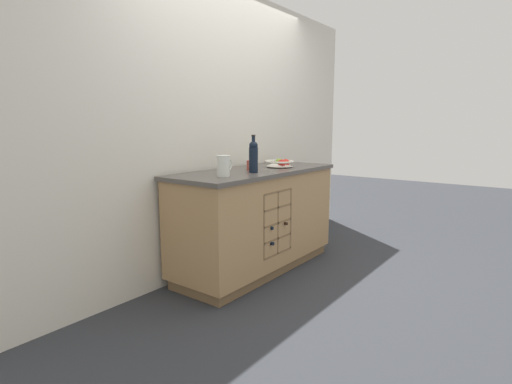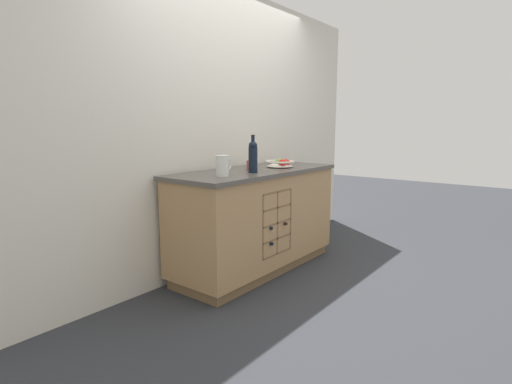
{
  "view_description": "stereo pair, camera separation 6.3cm",
  "coord_description": "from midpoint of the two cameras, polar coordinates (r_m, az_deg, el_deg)",
  "views": [
    {
      "loc": [
        -2.82,
        -2.12,
        1.3
      ],
      "look_at": [
        0.0,
        0.0,
        0.72
      ],
      "focal_mm": 28.0,
      "sensor_mm": 36.0,
      "label": 1
    },
    {
      "loc": [
        -2.78,
        -2.17,
        1.3
      ],
      "look_at": [
        0.0,
        0.0,
        0.72
      ],
      "focal_mm": 28.0,
      "sensor_mm": 36.0,
      "label": 2
    }
  ],
  "objects": [
    {
      "name": "kitchen_island",
      "position": [
        3.62,
        0.52,
        -3.92
      ],
      "size": [
        1.73,
        0.66,
        0.92
      ],
      "color": "brown",
      "rests_on": "ground_plane"
    },
    {
      "name": "white_pitcher",
      "position": [
        3.07,
        -4.22,
        3.83
      ],
      "size": [
        0.16,
        0.1,
        0.16
      ],
      "color": "silver",
      "rests_on": "kitchen_island"
    },
    {
      "name": "standing_wine_bottle",
      "position": [
        3.31,
        0.11,
        5.2
      ],
      "size": [
        0.08,
        0.08,
        0.31
      ],
      "color": "black",
      "rests_on": "kitchen_island"
    },
    {
      "name": "fruit_bowl",
      "position": [
        3.75,
        3.99,
        4.16
      ],
      "size": [
        0.27,
        0.27,
        0.08
      ],
      "color": "silver",
      "rests_on": "kitchen_island"
    },
    {
      "name": "back_wall",
      "position": [
        3.77,
        -4.12,
        8.98
      ],
      "size": [
        4.4,
        0.06,
        2.55
      ],
      "primitive_type": "cube",
      "color": "silver",
      "rests_on": "ground_plane"
    },
    {
      "name": "ceramic_mug",
      "position": [
        3.51,
        -0.13,
        3.85
      ],
      "size": [
        0.12,
        0.08,
        0.08
      ],
      "color": "#B7473D",
      "rests_on": "kitchen_island"
    },
    {
      "name": "ground_plane",
      "position": [
        3.76,
        0.49,
        -10.84
      ],
      "size": [
        14.0,
        14.0,
        0.0
      ],
      "primitive_type": "plane",
      "color": "#2D3035"
    }
  ]
}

